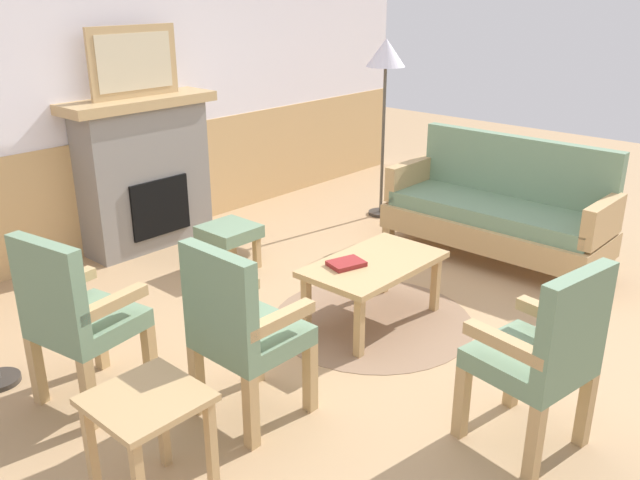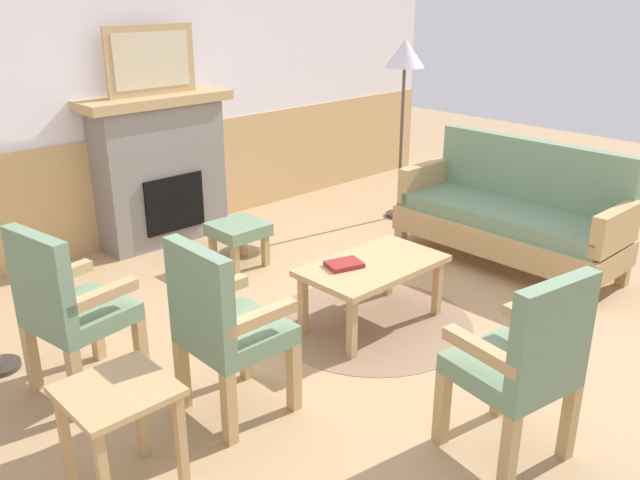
# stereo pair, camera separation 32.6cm
# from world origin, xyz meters

# --- Properties ---
(ground_plane) EXTENTS (14.00, 14.00, 0.00)m
(ground_plane) POSITION_xyz_m (0.00, 0.00, 0.00)
(ground_plane) COLOR tan
(wall_back) EXTENTS (7.20, 0.14, 2.70)m
(wall_back) POSITION_xyz_m (0.00, 2.60, 1.31)
(wall_back) COLOR white
(wall_back) RESTS_ON ground_plane
(fireplace) EXTENTS (1.30, 0.44, 1.28)m
(fireplace) POSITION_xyz_m (0.00, 2.35, 0.65)
(fireplace) COLOR gray
(fireplace) RESTS_ON ground_plane
(framed_picture) EXTENTS (0.80, 0.04, 0.56)m
(framed_picture) POSITION_xyz_m (0.00, 2.35, 1.56)
(framed_picture) COLOR tan
(framed_picture) RESTS_ON fireplace
(couch) EXTENTS (0.70, 1.80, 0.98)m
(couch) POSITION_xyz_m (1.75, -0.04, 0.40)
(couch) COLOR tan
(couch) RESTS_ON ground_plane
(coffee_table) EXTENTS (0.96, 0.56, 0.44)m
(coffee_table) POSITION_xyz_m (0.16, 0.02, 0.39)
(coffee_table) COLOR tan
(coffee_table) RESTS_ON ground_plane
(round_rug) EXTENTS (1.36, 1.36, 0.01)m
(round_rug) POSITION_xyz_m (0.16, 0.02, 0.00)
(round_rug) COLOR #896B51
(round_rug) RESTS_ON ground_plane
(book_on_table) EXTENTS (0.26, 0.22, 0.03)m
(book_on_table) POSITION_xyz_m (-0.02, 0.11, 0.46)
(book_on_table) COLOR maroon
(book_on_table) RESTS_ON coffee_table
(footstool) EXTENTS (0.40, 0.40, 0.36)m
(footstool) POSITION_xyz_m (0.12, 1.42, 0.28)
(footstool) COLOR tan
(footstool) RESTS_ON ground_plane
(armchair_near_fireplace) EXTENTS (0.48, 0.48, 0.98)m
(armchair_near_fireplace) POSITION_xyz_m (-1.14, -0.14, 0.54)
(armchair_near_fireplace) COLOR tan
(armchair_near_fireplace) RESTS_ON ground_plane
(armchair_by_window_left) EXTENTS (0.55, 0.55, 0.98)m
(armchair_by_window_left) POSITION_xyz_m (-1.62, 0.60, 0.54)
(armchair_by_window_left) COLOR tan
(armchair_by_window_left) RESTS_ON ground_plane
(armchair_front_left) EXTENTS (0.55, 0.55, 0.98)m
(armchair_front_left) POSITION_xyz_m (-0.35, -1.38, 0.54)
(armchair_front_left) COLOR tan
(armchair_front_left) RESTS_ON ground_plane
(side_table) EXTENTS (0.44, 0.44, 0.55)m
(side_table) POSITION_xyz_m (-1.82, -0.32, 0.43)
(side_table) COLOR tan
(side_table) RESTS_ON ground_plane
(floor_lamp_by_couch) EXTENTS (0.36, 0.36, 1.68)m
(floor_lamp_by_couch) POSITION_xyz_m (2.00, 1.34, 1.45)
(floor_lamp_by_couch) COLOR #332D28
(floor_lamp_by_couch) RESTS_ON ground_plane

